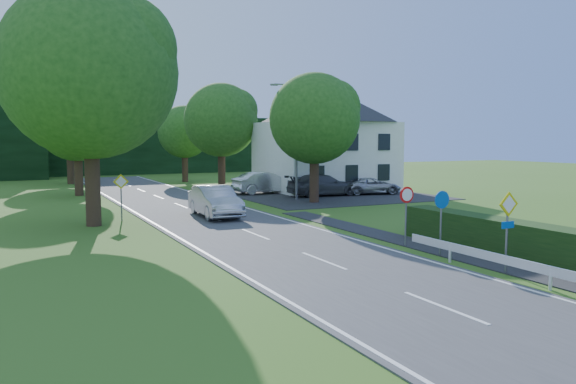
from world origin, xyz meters
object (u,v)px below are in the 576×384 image
streetlight (295,136)px  parked_car_silver_a (265,183)px  parked_car_grey (323,185)px  parasol (308,181)px  motorcycle (209,197)px  parked_car_silver_b (372,186)px  moving_car (215,201)px

streetlight → parked_car_silver_a: streetlight is taller
parked_car_grey → parasol: size_ratio=2.82×
streetlight → parked_car_silver_a: bearing=89.9°
parasol → streetlight: bearing=-126.7°
motorcycle → parked_car_silver_b: parked_car_silver_b is taller
parked_car_silver_a → parked_car_silver_b: (7.08, -4.06, -0.22)m
parked_car_silver_a → parked_car_grey: parked_car_silver_a is taller
moving_car → parked_car_grey: moving_car is taller
parked_car_grey → streetlight: bearing=115.7°
motorcycle → parked_car_silver_b: 13.40m
motorcycle → parked_car_silver_b: size_ratio=0.39×
parked_car_grey → parasol: 3.60m
parked_car_silver_b → parasol: parasol is taller
moving_car → parked_car_silver_a: parked_car_silver_a is taller
motorcycle → moving_car: bearing=-83.2°
streetlight → motorcycle: size_ratio=4.59×
parked_car_silver_a → parked_car_grey: (3.10, -3.52, -0.04)m
motorcycle → parked_car_silver_b: bearing=26.9°
motorcycle → parked_car_grey: size_ratio=0.32×
motorcycle → parked_car_silver_a: size_ratio=0.34×
parasol → moving_car: bearing=-136.9°
parasol → motorcycle: bearing=-152.4°
moving_car → parked_car_silver_b: 16.28m
motorcycle → parked_car_grey: (9.36, 1.69, 0.34)m
parked_car_grey → parasol: parasol is taller
streetlight → parasol: size_ratio=4.11×
moving_car → parked_car_grey: size_ratio=0.92×
moving_car → parked_car_silver_b: moving_car is taller
streetlight → parked_car_silver_a: (0.01, 4.98, -3.59)m
streetlight → parked_car_grey: streetlight is taller
moving_car → parked_car_silver_a: size_ratio=0.99×
motorcycle → parasol: 11.28m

